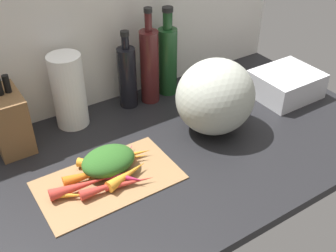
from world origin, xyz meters
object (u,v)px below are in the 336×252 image
at_px(carrot_5, 89,174).
at_px(bottle_0, 127,76).
at_px(cutting_board, 109,180).
at_px(bottle_2, 168,59).
at_px(carrot_9, 132,154).
at_px(paper_towel_roll, 69,91).
at_px(carrot_2, 130,183).
at_px(carrot_11, 123,177).
at_px(carrot_0, 127,157).
at_px(winter_squash, 215,97).
at_px(carrot_6, 70,195).
at_px(carrot_7, 124,158).
at_px(carrot_3, 104,188).
at_px(carrot_10, 102,160).
at_px(carrot_8, 102,165).
at_px(carrot_1, 127,175).
at_px(knife_block, 8,120).
at_px(dish_rack, 286,84).
at_px(carrot_4, 80,186).
at_px(bottle_1, 149,65).

height_order(carrot_5, bottle_0, bottle_0).
distance_m(cutting_board, bottle_2, 0.55).
xyz_separation_m(carrot_9, paper_towel_roll, (-0.07, 0.28, 0.11)).
relative_size(carrot_9, bottle_0, 0.43).
distance_m(carrot_2, carrot_11, 0.03).
distance_m(carrot_0, winter_squash, 0.34).
distance_m(carrot_6, carrot_7, 0.20).
bearing_deg(paper_towel_roll, bottle_2, 0.46).
distance_m(carrot_3, carrot_10, 0.12).
relative_size(carrot_7, bottle_2, 0.45).
bearing_deg(carrot_8, carrot_11, -72.30).
distance_m(carrot_1, carrot_10, 0.11).
bearing_deg(carrot_7, carrot_0, 17.46).
bearing_deg(knife_block, carrot_1, -57.11).
xyz_separation_m(carrot_2, dish_rack, (0.73, 0.12, 0.03)).
height_order(cutting_board, carrot_10, carrot_10).
xyz_separation_m(carrot_0, bottle_0, (0.16, 0.29, 0.10)).
bearing_deg(carrot_9, carrot_4, -165.50).
xyz_separation_m(carrot_1, paper_towel_roll, (-0.02, 0.36, 0.10)).
distance_m(carrot_1, carrot_4, 0.13).
bearing_deg(carrot_9, cutting_board, -155.22).
bearing_deg(dish_rack, carrot_3, -172.37).
relative_size(carrot_7, bottle_1, 0.42).
distance_m(carrot_8, carrot_9, 0.10).
bearing_deg(carrot_5, carrot_8, 21.54).
bearing_deg(winter_squash, carrot_2, -164.95).
relative_size(winter_squash, dish_rack, 1.13).
bearing_deg(carrot_5, knife_block, 115.07).
bearing_deg(carrot_6, carrot_0, 15.90).
height_order(carrot_4, dish_rack, dish_rack).
xyz_separation_m(carrot_8, carrot_11, (0.03, -0.08, 0.00)).
height_order(carrot_0, carrot_1, carrot_1).
relative_size(carrot_1, carrot_11, 1.20).
bearing_deg(carrot_1, carrot_10, 105.81).
relative_size(carrot_2, carrot_11, 1.21).
height_order(carrot_4, carrot_11, same).
relative_size(carrot_10, winter_squash, 0.51).
height_order(carrot_1, winter_squash, winter_squash).
xyz_separation_m(carrot_0, carrot_2, (-0.04, -0.10, 0.00)).
relative_size(carrot_7, bottle_0, 0.52).
xyz_separation_m(carrot_0, carrot_8, (-0.08, 0.00, 0.00)).
height_order(carrot_3, knife_block, knife_block).
xyz_separation_m(carrot_3, bottle_0, (0.28, 0.37, 0.10)).
bearing_deg(carrot_6, bottle_1, 36.27).
bearing_deg(carrot_6, carrot_3, -17.66).
distance_m(cutting_board, carrot_3, 0.06).
height_order(carrot_3, carrot_7, carrot_3).
bearing_deg(carrot_7, carrot_1, -111.51).
height_order(carrot_2, paper_towel_roll, paper_towel_roll).
relative_size(carrot_2, carrot_5, 0.94).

